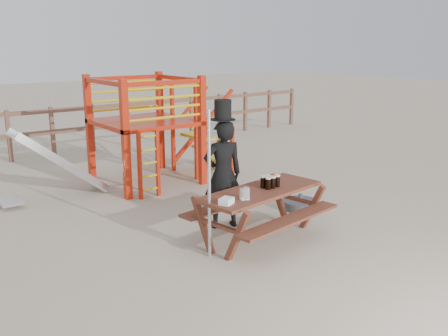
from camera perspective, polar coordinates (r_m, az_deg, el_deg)
The scene contains 10 objects.
ground at distance 7.11m, azimuth 3.77°, elevation -8.15°, with size 60.00×60.00×0.00m, color tan.
back_fence at distance 12.87m, azimuth -16.94°, elevation 4.81°, with size 15.09×0.09×1.20m.
playground_fort at distance 9.77m, azimuth -9.38°, elevation 4.42°, with size 4.71×1.84×2.10m.
picnic_table at distance 6.96m, azimuth 4.18°, elevation -4.61°, with size 2.05×1.56×0.73m.
man_with_hat at distance 7.33m, azimuth -0.13°, elevation -0.39°, with size 0.68×0.54×1.91m.
metal_pole at distance 6.24m, azimuth -1.70°, elevation -2.02°, with size 0.04×0.04×1.92m, color #B2B2B7.
parasol_base at distance 8.44m, azimuth 8.69°, elevation -4.13°, with size 0.60×0.60×0.25m.
paper_bag at distance 6.25m, azimuth 0.28°, elevation -3.80°, with size 0.18×0.14×0.08m, color white.
stout_pints at distance 6.96m, azimuth 5.26°, elevation -1.57°, with size 0.28×0.18×0.17m.
empty_glasses at distance 6.44m, azimuth 2.44°, elevation -3.00°, with size 0.15×0.12×0.15m.
Camera 1 is at (-4.31, -4.97, 2.70)m, focal length 40.00 mm.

